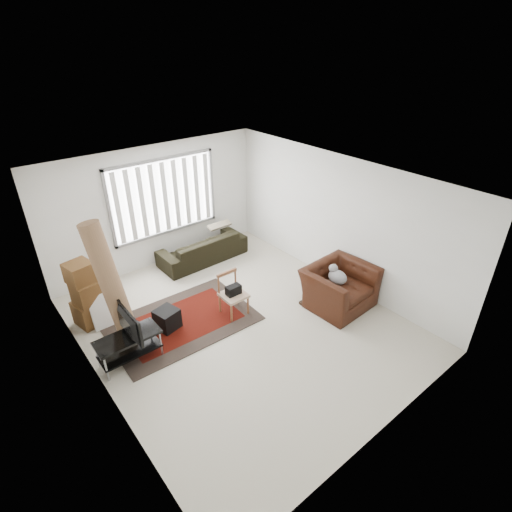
{
  "coord_description": "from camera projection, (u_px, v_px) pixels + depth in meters",
  "views": [
    {
      "loc": [
        -3.43,
        -4.68,
        4.7
      ],
      "look_at": [
        0.65,
        0.34,
        1.05
      ],
      "focal_mm": 28.0,
      "sensor_mm": 36.0,
      "label": 1
    }
  ],
  "objects": [
    {
      "name": "room",
      "position": [
        222.0,
        228.0,
        6.86
      ],
      "size": [
        6.0,
        6.02,
        2.71
      ],
      "color": "beige",
      "rests_on": "ground"
    },
    {
      "name": "persian_rug",
      "position": [
        182.0,
        321.0,
        7.39
      ],
      "size": [
        2.65,
        1.81,
        0.02
      ],
      "color": "black",
      "rests_on": "ground"
    },
    {
      "name": "tv_stand",
      "position": [
        129.0,
        343.0,
        6.36
      ],
      "size": [
        1.01,
        0.46,
        0.51
      ],
      "color": "black",
      "rests_on": "ground"
    },
    {
      "name": "tv",
      "position": [
        125.0,
        325.0,
        6.17
      ],
      "size": [
        0.11,
        0.82,
        0.47
      ],
      "primitive_type": "imported",
      "rotation": [
        0.0,
        0.0,
        1.57
      ],
      "color": "black",
      "rests_on": "tv_stand"
    },
    {
      "name": "subwoofer",
      "position": [
        167.0,
        319.0,
        7.15
      ],
      "size": [
        0.45,
        0.45,
        0.37
      ],
      "primitive_type": "cube",
      "rotation": [
        0.0,
        0.0,
        0.23
      ],
      "color": "black",
      "rests_on": "persian_rug"
    },
    {
      "name": "moving_boxes",
      "position": [
        87.0,
        296.0,
        7.13
      ],
      "size": [
        0.59,
        0.56,
        1.25
      ],
      "color": "brown",
      "rests_on": "ground"
    },
    {
      "name": "white_flatpack",
      "position": [
        105.0,
        310.0,
        7.19
      ],
      "size": [
        0.51,
        0.23,
        0.65
      ],
      "primitive_type": "cube",
      "rotation": [
        -0.24,
        0.0,
        0.0
      ],
      "color": "silver",
      "rests_on": "ground"
    },
    {
      "name": "rolled_rug",
      "position": [
        112.0,
        287.0,
        6.42
      ],
      "size": [
        0.64,
        0.81,
        2.24
      ],
      "primitive_type": "cylinder",
      "rotation": [
        -0.19,
        0.0,
        0.49
      ],
      "color": "brown",
      "rests_on": "ground"
    },
    {
      "name": "sofa",
      "position": [
        202.0,
        244.0,
        9.24
      ],
      "size": [
        2.08,
        0.93,
        0.79
      ],
      "primitive_type": "imported",
      "rotation": [
        0.0,
        0.0,
        3.16
      ],
      "color": "black",
      "rests_on": "ground"
    },
    {
      "name": "side_chair",
      "position": [
        233.0,
        293.0,
        7.41
      ],
      "size": [
        0.46,
        0.46,
        0.84
      ],
      "rotation": [
        0.0,
        0.0,
        -0.02
      ],
      "color": "tan",
      "rests_on": "ground"
    },
    {
      "name": "armchair",
      "position": [
        339.0,
        284.0,
        7.66
      ],
      "size": [
        1.3,
        1.15,
        0.93
      ],
      "rotation": [
        0.0,
        0.0,
        0.05
      ],
      "color": "#34150A",
      "rests_on": "ground"
    }
  ]
}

